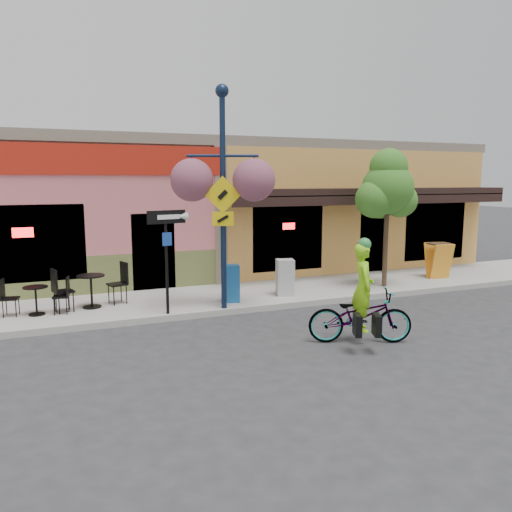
{
  "coord_description": "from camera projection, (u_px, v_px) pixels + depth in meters",
  "views": [
    {
      "loc": [
        -5.6,
        -10.52,
        3.22
      ],
      "look_at": [
        -1.08,
        0.5,
        1.4
      ],
      "focal_mm": 35.0,
      "sensor_mm": 36.0,
      "label": 1
    }
  ],
  "objects": [
    {
      "name": "newspaper_box_grey",
      "position": [
        285.0,
        277.0,
        13.36
      ],
      "size": [
        0.54,
        0.51,
        0.97
      ],
      "primitive_type": null,
      "rotation": [
        0.0,
        0.0,
        -0.25
      ],
      "color": "#AEAEAE",
      "rests_on": "sidewalk"
    },
    {
      "name": "curb",
      "position": [
        294.0,
        305.0,
        12.69
      ],
      "size": [
        24.0,
        0.12,
        0.15
      ],
      "primitive_type": "cube",
      "color": "#A8A59E",
      "rests_on": "ground"
    },
    {
      "name": "sidewalk",
      "position": [
        271.0,
        293.0,
        14.02
      ],
      "size": [
        24.0,
        3.0,
        0.15
      ],
      "primitive_type": "cube",
      "color": "#9E9B93",
      "rests_on": "ground"
    },
    {
      "name": "ground",
      "position": [
        304.0,
        313.0,
        12.2
      ],
      "size": [
        90.0,
        90.0,
        0.0
      ],
      "primitive_type": "plane",
      "color": "#2D2D30",
      "rests_on": "ground"
    },
    {
      "name": "lamp_post",
      "position": [
        223.0,
        199.0,
        11.68
      ],
      "size": [
        1.8,
        1.23,
        5.24
      ],
      "primitive_type": null,
      "rotation": [
        0.0,
        0.0,
        -0.37
      ],
      "color": "#111F38",
      "rests_on": "sidewalk"
    },
    {
      "name": "sandwich_board",
      "position": [
        442.0,
        261.0,
        15.53
      ],
      "size": [
        0.73,
        0.57,
        1.12
      ],
      "primitive_type": null,
      "rotation": [
        0.0,
        0.0,
        -0.13
      ],
      "color": "#FFA228",
      "rests_on": "sidewalk"
    },
    {
      "name": "one_way_sign",
      "position": [
        167.0,
        263.0,
        11.38
      ],
      "size": [
        0.94,
        0.38,
        2.4
      ],
      "primitive_type": null,
      "rotation": [
        0.0,
        0.0,
        0.2
      ],
      "color": "black",
      "rests_on": "sidewalk"
    },
    {
      "name": "cafe_set_right",
      "position": [
        91.0,
        286.0,
        12.04
      ],
      "size": [
        1.92,
        1.32,
        1.05
      ],
      "primitive_type": null,
      "rotation": [
        0.0,
        0.0,
        0.28
      ],
      "color": "black",
      "rests_on": "sidewalk"
    },
    {
      "name": "newspaper_box_blue",
      "position": [
        231.0,
        283.0,
        12.65
      ],
      "size": [
        0.49,
        0.46,
        0.94
      ],
      "primitive_type": null,
      "rotation": [
        0.0,
        0.0,
        -0.21
      ],
      "color": "#1A599D",
      "rests_on": "sidewalk"
    },
    {
      "name": "cafe_set_left",
      "position": [
        36.0,
        296.0,
        11.39
      ],
      "size": [
        1.56,
        0.99,
        0.87
      ],
      "primitive_type": null,
      "rotation": [
        0.0,
        0.0,
        -0.19
      ],
      "color": "black",
      "rests_on": "sidewalk"
    },
    {
      "name": "building",
      "position": [
        212.0,
        206.0,
        18.72
      ],
      "size": [
        18.2,
        8.2,
        4.5
      ],
      "primitive_type": null,
      "color": "#D0676C",
      "rests_on": "ground"
    },
    {
      "name": "cyclist_rider",
      "position": [
        363.0,
        299.0,
        9.88
      ],
      "size": [
        0.63,
        0.75,
        1.75
      ],
      "primitive_type": "imported",
      "rotation": [
        0.0,
        0.0,
        1.18
      ],
      "color": "#8DE017",
      "rests_on": "ground"
    },
    {
      "name": "street_tree",
      "position": [
        387.0,
        218.0,
        14.27
      ],
      "size": [
        1.88,
        1.88,
        4.0
      ],
      "primitive_type": null,
      "rotation": [
        0.0,
        0.0,
        0.24
      ],
      "color": "#3D7A26",
      "rests_on": "sidewalk"
    },
    {
      "name": "bicycle",
      "position": [
        360.0,
        316.0,
        9.91
      ],
      "size": [
        2.16,
        1.44,
        1.07
      ],
      "primitive_type": "imported",
      "rotation": [
        0.0,
        0.0,
        1.18
      ],
      "color": "#932C0D",
      "rests_on": "ground"
    }
  ]
}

